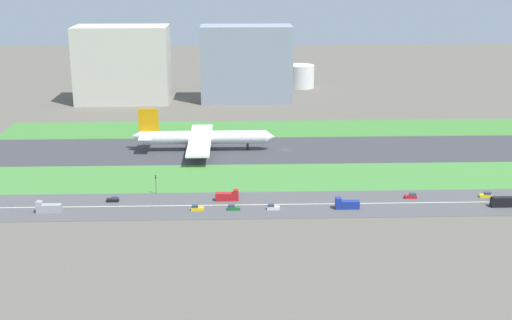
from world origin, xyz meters
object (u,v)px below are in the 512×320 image
object	(u,v)px
traffic_light	(156,183)
hangar_building	(246,64)
car_3	(197,208)
car_5	(486,195)
car_1	(233,208)
truck_0	(346,204)
terminal_building	(123,64)
bus_0	(507,202)
truck_1	(228,196)
airliner	(201,138)
car_2	(273,207)
car_0	(411,196)
fuel_tank_west	(301,76)
car_4	(113,199)
truck_2	(48,208)

from	to	relation	value
traffic_light	hangar_building	size ratio (longest dim) A/B	0.13
car_3	car_5	bearing A→B (deg)	-174.58
car_1	hangar_building	xyz separation A→B (m)	(8.85, 192.00, 22.04)
truck_0	terminal_building	size ratio (longest dim) A/B	0.15
bus_0	car_5	distance (m)	10.75
truck_1	car_5	size ratio (longest dim) A/B	1.91
airliner	traffic_light	distance (m)	61.69
truck_0	terminal_building	distance (m)	220.09
airliner	terminal_building	size ratio (longest dim) A/B	1.17
car_2	truck_0	xyz separation A→B (m)	(25.89, -0.00, 0.75)
car_0	bus_0	distance (m)	33.14
car_1	fuel_tank_west	size ratio (longest dim) A/B	0.24
truck_1	hangar_building	bearing A→B (deg)	86.60
fuel_tank_west	hangar_building	bearing A→B (deg)	-129.95
terminal_building	car_0	bearing A→B (deg)	-54.28
car_1	truck_0	world-z (taller)	truck_0
airliner	truck_1	distance (m)	69.29
terminal_building	hangar_building	bearing A→B (deg)	0.00
car_4	terminal_building	distance (m)	184.72
car_3	truck_2	distance (m)	51.18
car_4	traffic_light	world-z (taller)	traffic_light
car_2	car_1	bearing A→B (deg)	0.00
hangar_building	traffic_light	bearing A→B (deg)	-102.15
car_1	bus_0	size ratio (longest dim) A/B	0.38
car_3	traffic_light	world-z (taller)	traffic_light
truck_1	terminal_building	bearing A→B (deg)	109.34
car_0	traffic_light	distance (m)	94.04
truck_0	terminal_building	xyz separation A→B (m)	(-105.47, 192.00, 21.28)
car_5	car_0	bearing A→B (deg)	180.00
car_0	hangar_building	world-z (taller)	hangar_building
truck_0	car_2	bearing A→B (deg)	-0.00
bus_0	car_4	world-z (taller)	bus_0
car_2	hangar_building	bearing A→B (deg)	-88.54
car_2	car_4	world-z (taller)	same
truck_2	truck_0	world-z (taller)	same
airliner	car_4	distance (m)	74.02
traffic_light	hangar_building	world-z (taller)	hangar_building
fuel_tank_west	traffic_light	bearing A→B (deg)	-108.94
airliner	car_3	bearing A→B (deg)	-88.73
car_3	hangar_building	world-z (taller)	hangar_building
airliner	fuel_tank_west	world-z (taller)	airliner
car_1	terminal_building	size ratio (longest dim) A/B	0.08
hangar_building	fuel_tank_west	bearing A→B (deg)	50.05
car_1	car_2	size ratio (longest dim) A/B	1.00
traffic_light	terminal_building	distance (m)	178.92
car_1	car_4	xyz separation A→B (m)	(-43.18, 10.00, 0.00)
truck_0	terminal_building	world-z (taller)	terminal_building
truck_1	fuel_tank_west	xyz separation A→B (m)	(48.50, 227.00, 5.99)
truck_0	car_5	bearing A→B (deg)	-169.34
car_5	terminal_building	xyz separation A→B (m)	(-158.60, 182.00, 22.03)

